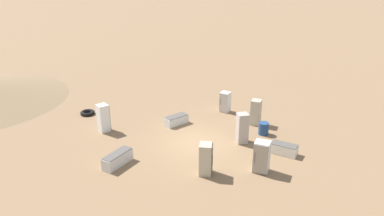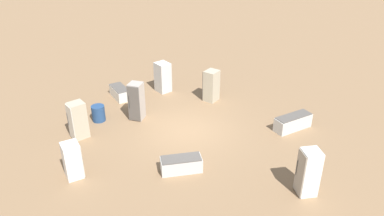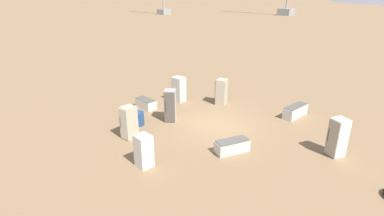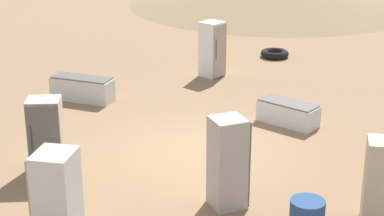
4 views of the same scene
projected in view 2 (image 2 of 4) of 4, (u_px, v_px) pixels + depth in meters
name	position (u px, v px, depth m)	size (l,w,h in m)	color
ground_plane	(187.00, 131.00, 17.15)	(1000.00, 1000.00, 0.00)	#846647
discarded_fridge_0	(181.00, 164.00, 14.39)	(1.22, 1.70, 0.60)	silver
discarded_fridge_1	(136.00, 101.00, 17.81)	(0.88, 0.89, 1.84)	#A89E93
discarded_fridge_2	(72.00, 160.00, 13.90)	(0.70, 0.68, 1.44)	white
discarded_fridge_3	(120.00, 92.00, 20.13)	(1.50, 0.77, 0.60)	silver
discarded_fridge_4	(211.00, 86.00, 19.61)	(0.85, 0.87, 1.67)	#B2A88E
discarded_fridge_5	(163.00, 77.00, 20.63)	(0.81, 0.77, 1.66)	silver
discarded_fridge_6	(78.00, 120.00, 16.33)	(0.65, 0.75, 1.68)	#B2A88E
discarded_fridge_7	(293.00, 122.00, 17.18)	(0.77, 1.87, 0.69)	silver
discarded_fridge_8	(308.00, 172.00, 12.99)	(0.84, 0.86, 1.78)	white
rusty_barrel	(98.00, 113.00, 17.85)	(0.62, 0.62, 0.77)	navy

